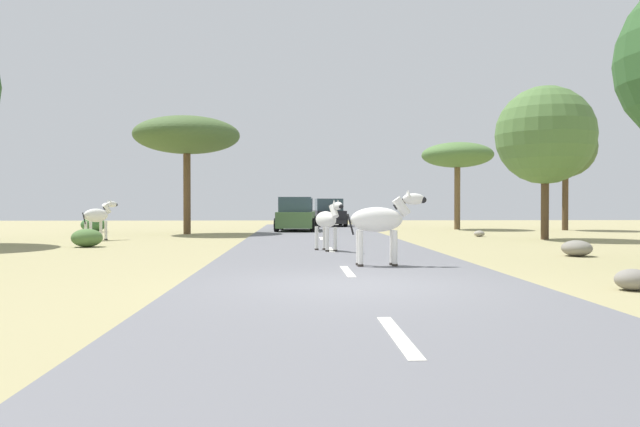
# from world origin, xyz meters

# --- Properties ---
(ground_plane) EXTENTS (90.00, 90.00, 0.00)m
(ground_plane) POSITION_xyz_m (0.00, 0.00, 0.00)
(ground_plane) COLOR #998E60
(road) EXTENTS (6.00, 64.00, 0.05)m
(road) POSITION_xyz_m (0.07, 0.00, 0.03)
(road) COLOR slate
(road) RESTS_ON ground_plane
(lane_markings) EXTENTS (0.16, 56.00, 0.01)m
(lane_markings) POSITION_xyz_m (0.07, -1.00, 0.05)
(lane_markings) COLOR silver
(lane_markings) RESTS_ON road
(zebra_0) EXTENTS (0.89, 1.47, 1.48)m
(zebra_0) POSITION_xyz_m (-0.05, 7.50, 0.93)
(zebra_0) COLOR silver
(zebra_0) RESTS_ON road
(zebra_1) EXTENTS (1.76, 0.49, 1.66)m
(zebra_1) POSITION_xyz_m (0.90, 3.12, 1.04)
(zebra_1) COLOR silver
(zebra_1) RESTS_ON road
(zebra_2) EXTENTS (1.12, 1.53, 1.60)m
(zebra_2) POSITION_xyz_m (-8.69, 13.99, 0.96)
(zebra_2) COLOR silver
(zebra_2) RESTS_ON ground_plane
(car_0) EXTENTS (2.24, 4.45, 1.74)m
(car_0) POSITION_xyz_m (-0.94, 21.58, 0.85)
(car_0) COLOR #476B38
(car_0) RESTS_ON road
(car_1) EXTENTS (2.15, 4.41, 1.74)m
(car_1) POSITION_xyz_m (1.16, 28.78, 0.85)
(car_1) COLOR black
(car_1) RESTS_ON road
(tree_1) EXTENTS (4.04, 4.04, 4.93)m
(tree_1) POSITION_xyz_m (8.22, 24.15, 4.19)
(tree_1) COLOR brown
(tree_1) RESTS_ON ground_plane
(tree_2) EXTENTS (5.01, 5.01, 5.58)m
(tree_2) POSITION_xyz_m (-6.13, 19.08, 4.67)
(tree_2) COLOR brown
(tree_2) RESTS_ON ground_plane
(tree_6) EXTENTS (3.92, 3.92, 6.14)m
(tree_6) POSITION_xyz_m (9.01, 13.88, 4.17)
(tree_6) COLOR #4C3823
(tree_6) RESTS_ON ground_plane
(tree_7) EXTENTS (3.32, 3.32, 6.23)m
(tree_7) POSITION_xyz_m (13.85, 22.78, 4.54)
(tree_7) COLOR #4C3823
(tree_7) RESTS_ON ground_plane
(bush_0) EXTENTS (1.00, 0.90, 0.60)m
(bush_0) POSITION_xyz_m (-7.82, 10.16, 0.30)
(bush_0) COLOR #4C7038
(bush_0) RESTS_ON ground_plane
(bush_1) EXTENTS (1.24, 1.12, 0.75)m
(bush_1) POSITION_xyz_m (-11.33, 21.53, 0.37)
(bush_1) COLOR #386633
(bush_1) RESTS_ON ground_plane
(rock_1) EXTENTS (0.58, 0.51, 0.35)m
(rock_1) POSITION_xyz_m (4.47, -0.53, 0.17)
(rock_1) COLOR gray
(rock_1) RESTS_ON ground_plane
(rock_2) EXTENTS (0.46, 0.44, 0.27)m
(rock_2) POSITION_xyz_m (7.06, 16.19, 0.13)
(rock_2) COLOR gray
(rock_2) RESTS_ON ground_plane
(rock_3) EXTENTS (0.78, 0.86, 0.43)m
(rock_3) POSITION_xyz_m (6.60, 5.97, 0.22)
(rock_3) COLOR gray
(rock_3) RESTS_ON ground_plane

